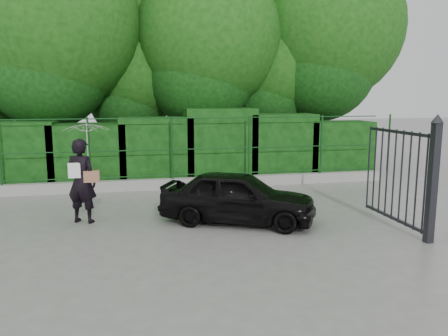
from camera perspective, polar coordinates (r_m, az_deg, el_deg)
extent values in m
plane|color=gray|center=(8.46, -6.71, -9.07)|extent=(80.00, 80.00, 0.00)
cube|color=#9E9E99|center=(12.77, -8.51, -2.10)|extent=(14.00, 0.25, 0.30)
cylinder|color=#103E16|center=(12.65, -17.25, 2.29)|extent=(0.06, 0.06, 1.80)
cylinder|color=#103E16|center=(12.63, -6.81, 2.64)|extent=(0.06, 0.06, 1.80)
cylinder|color=#103E16|center=(13.03, 3.33, 2.89)|extent=(0.06, 0.06, 1.80)
cylinder|color=#103E16|center=(13.80, 12.60, 3.04)|extent=(0.06, 0.06, 1.80)
cylinder|color=#103E16|center=(14.90, 20.71, 3.11)|extent=(0.06, 0.06, 1.80)
cylinder|color=#103E16|center=(12.73, -8.54, -1.00)|extent=(13.60, 0.03, 0.03)
cylinder|color=#103E16|center=(12.61, -8.62, 2.36)|extent=(13.60, 0.03, 0.03)
cylinder|color=#103E16|center=(12.54, -8.72, 6.44)|extent=(13.60, 0.03, 0.03)
cube|color=black|center=(14.01, -25.40, 1.52)|extent=(2.20, 1.20, 1.95)
cube|color=black|center=(13.68, -17.23, 1.65)|extent=(2.20, 1.20, 1.86)
cube|color=black|center=(13.62, -8.84, 2.29)|extent=(2.20, 1.20, 2.03)
cube|color=black|center=(13.85, -0.55, 3.06)|extent=(2.20, 1.20, 2.29)
cube|color=black|center=(14.38, 7.30, 2.84)|extent=(2.20, 1.20, 2.10)
cube|color=black|center=(15.16, 14.47, 2.45)|extent=(2.20, 1.20, 1.84)
cylinder|color=black|center=(15.39, -20.61, 7.23)|extent=(0.36, 0.36, 4.50)
sphere|color=#14470F|center=(15.55, -21.21, 17.20)|extent=(5.40, 5.40, 5.40)
cylinder|color=black|center=(16.54, -11.17, 5.58)|extent=(0.36, 0.36, 3.25)
sphere|color=#14470F|center=(16.53, -11.39, 12.34)|extent=(3.90, 3.90, 3.90)
cylinder|color=black|center=(15.74, -1.98, 7.39)|extent=(0.36, 0.36, 4.25)
sphere|color=#14470F|center=(15.86, -2.03, 16.64)|extent=(5.10, 5.10, 5.10)
cylinder|color=black|center=(17.03, 5.99, 6.24)|extent=(0.36, 0.36, 3.50)
sphere|color=#14470F|center=(17.05, 6.12, 13.30)|extent=(4.20, 4.20, 4.20)
cylinder|color=black|center=(17.35, 12.81, 8.18)|extent=(0.36, 0.36, 4.75)
sphere|color=#14470F|center=(17.54, 13.16, 17.53)|extent=(5.70, 5.70, 5.70)
cube|color=#26262D|center=(8.74, 25.57, -1.89)|extent=(0.14, 0.14, 2.20)
cone|color=#26262D|center=(8.61, 26.13, 5.84)|extent=(0.22, 0.22, 0.16)
cube|color=#26262D|center=(9.86, 21.15, -6.07)|extent=(0.05, 2.00, 0.06)
cube|color=#26262D|center=(9.56, 21.78, 4.40)|extent=(0.05, 2.00, 0.06)
cylinder|color=#26262D|center=(8.91, 24.78, -1.97)|extent=(0.04, 0.04, 1.90)
cylinder|color=#26262D|center=(9.11, 23.85, -1.68)|extent=(0.04, 0.04, 1.90)
cylinder|color=#26262D|center=(9.31, 22.96, -1.40)|extent=(0.04, 0.04, 1.90)
cylinder|color=#26262D|center=(9.51, 22.11, -1.12)|extent=(0.04, 0.04, 1.90)
cylinder|color=#26262D|center=(9.71, 21.30, -0.87)|extent=(0.04, 0.04, 1.90)
cylinder|color=#26262D|center=(9.92, 20.52, -0.62)|extent=(0.04, 0.04, 1.90)
cylinder|color=#26262D|center=(10.13, 19.77, -0.38)|extent=(0.04, 0.04, 1.90)
cylinder|color=#26262D|center=(10.34, 19.06, -0.15)|extent=(0.04, 0.04, 1.90)
cylinder|color=#26262D|center=(10.55, 18.37, 0.07)|extent=(0.04, 0.04, 1.90)
imported|color=black|center=(9.69, -18.12, -1.61)|extent=(0.77, 0.65, 1.80)
imported|color=white|center=(9.61, -17.44, 3.14)|extent=(0.94, 0.96, 0.87)
cube|color=#955F47|center=(9.57, -16.89, -1.05)|extent=(0.32, 0.15, 0.24)
cube|color=white|center=(9.54, -18.98, -0.31)|extent=(0.25, 0.02, 0.32)
imported|color=black|center=(9.28, 1.82, -3.78)|extent=(3.53, 2.58, 1.12)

